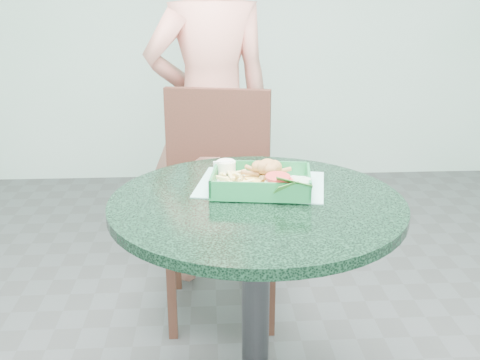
{
  "coord_description": "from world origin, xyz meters",
  "views": [
    {
      "loc": [
        -0.13,
        -1.46,
        1.33
      ],
      "look_at": [
        -0.04,
        0.1,
        0.79
      ],
      "focal_mm": 42.0,
      "sensor_mm": 36.0,
      "label": 1
    }
  ],
  "objects": [
    {
      "name": "crab_sandwich",
      "position": [
        0.03,
        0.1,
        0.8
      ],
      "size": [
        0.13,
        0.13,
        0.08
      ],
      "rotation": [
        0.0,
        0.0,
        0.05
      ],
      "color": "gold",
      "rests_on": "food_basket"
    },
    {
      "name": "food_basket",
      "position": [
        0.02,
        0.07,
        0.77
      ],
      "size": [
        0.28,
        0.21,
        0.06
      ],
      "rotation": [
        0.0,
        0.0,
        -0.14
      ],
      "color": "#187539",
      "rests_on": "placemat"
    },
    {
      "name": "fries_pile",
      "position": [
        -0.06,
        0.09,
        0.79
      ],
      "size": [
        0.14,
        0.14,
        0.04
      ],
      "primitive_type": null,
      "rotation": [
        0.0,
        0.0,
        0.43
      ],
      "color": "#F8DD80",
      "rests_on": "food_basket"
    },
    {
      "name": "diner_person",
      "position": [
        -0.12,
        1.02,
        0.86
      ],
      "size": [
        0.71,
        0.56,
        1.71
      ],
      "primitive_type": "imported",
      "rotation": [
        0.0,
        0.0,
        3.4
      ],
      "color": "tan",
      "rests_on": "floor"
    },
    {
      "name": "placemat",
      "position": [
        0.02,
        0.12,
        0.75
      ],
      "size": [
        0.42,
        0.35,
        0.0
      ],
      "primitive_type": "cube",
      "rotation": [
        0.0,
        0.0,
        -0.2
      ],
      "color": "#8DC8BF",
      "rests_on": "cafe_table"
    },
    {
      "name": "garnish_cup",
      "position": [
        0.08,
        0.0,
        0.79
      ],
      "size": [
        0.12,
        0.12,
        0.05
      ],
      "rotation": [
        0.0,
        0.0,
        -0.42
      ],
      "color": "white",
      "rests_on": "food_basket"
    },
    {
      "name": "dining_chair",
      "position": [
        -0.09,
        0.76,
        0.53
      ],
      "size": [
        0.45,
        0.45,
        0.93
      ],
      "rotation": [
        0.0,
        0.0,
        -0.21
      ],
      "color": "black",
      "rests_on": "floor"
    },
    {
      "name": "sauce_ramekin",
      "position": [
        -0.09,
        0.14,
        0.8
      ],
      "size": [
        0.06,
        0.06,
        0.03
      ],
      "rotation": [
        0.0,
        0.0,
        -0.27
      ],
      "color": "white",
      "rests_on": "food_basket"
    },
    {
      "name": "cafe_table",
      "position": [
        0.0,
        0.0,
        0.58
      ],
      "size": [
        0.83,
        0.83,
        0.75
      ],
      "color": "#2B2B2F",
      "rests_on": "floor"
    }
  ]
}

